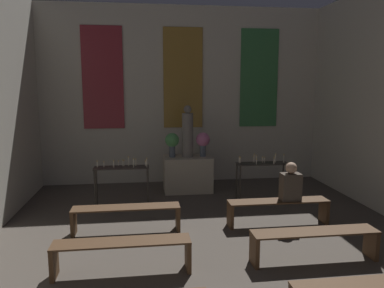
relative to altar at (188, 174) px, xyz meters
The scene contains 12 objects.
wall_back 2.15m from the altar, 90.00° to the left, with size 7.55×0.16×4.59m.
altar is the anchor object (origin of this frame).
statue 1.01m from the altar, 90.00° to the left, with size 0.27×0.27×1.24m.
flower_vase_left 0.89m from the altar, behind, with size 0.34×0.34×0.59m.
flower_vase_right 0.89m from the altar, ahead, with size 0.34×0.34×0.59m.
candle_rack_left 1.90m from the altar, 144.37° to the right, with size 1.14×0.37×1.08m.
candle_rack_right 1.90m from the altar, 35.56° to the right, with size 1.14×0.37×1.08m.
pew_third_left 4.20m from the altar, 109.30° to the right, with size 1.87×0.36×0.47m.
pew_third_right 4.20m from the altar, 70.70° to the right, with size 1.87×0.36×0.47m.
pew_back_left 2.84m from the altar, 119.23° to the right, with size 1.87×0.36×0.47m.
pew_back_right 2.84m from the altar, 60.77° to the right, with size 1.87×0.36×0.47m.
person_seated 2.97m from the altar, 56.99° to the right, with size 0.36×0.24×0.71m.
Camera 1 is at (-1.08, -0.04, 2.56)m, focal length 35.00 mm.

